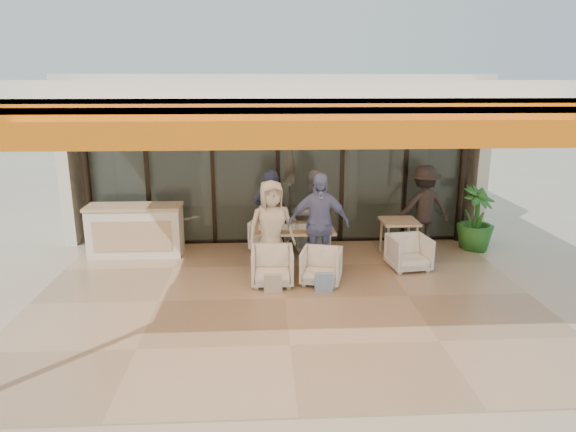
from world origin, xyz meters
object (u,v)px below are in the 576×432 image
dining_table (293,230)px  potted_palm (476,219)px  chair_far_right (311,232)px  diner_periwinkle (319,224)px  host_counter (136,230)px  standing_woman (423,208)px  chair_far_left (270,233)px  diner_navy (270,214)px  diner_cream (271,228)px  chair_near_left (272,264)px  side_table (399,225)px  side_chair (409,251)px  diner_grey (313,214)px  chair_near_right (321,265)px

dining_table → potted_palm: 3.86m
chair_far_right → diner_periwinkle: diner_periwinkle is taller
host_counter → standing_woman: standing_woman is taller
dining_table → diner_periwinkle: size_ratio=0.81×
chair_far_left → diner_navy: bearing=111.6°
host_counter → diner_navy: size_ratio=1.05×
dining_table → standing_woman: (2.74, 0.86, 0.19)m
dining_table → diner_cream: diner_cream is taller
chair_near_left → diner_navy: diner_navy is taller
side_table → side_chair: size_ratio=1.05×
dining_table → potted_palm: size_ratio=1.13×
chair_far_left → side_chair: (2.53, -1.31, -0.01)m
chair_far_right → diner_cream: 1.71m
host_counter → chair_near_left: (2.67, -1.64, -0.17)m
chair_near_left → diner_cream: diner_cream is taller
diner_cream → side_table: 2.68m
chair_near_left → standing_woman: standing_woman is taller
dining_table → diner_grey: bearing=46.0°
chair_near_left → diner_navy: (-0.00, 1.40, 0.52)m
host_counter → side_table: (5.20, -0.29, 0.11)m
chair_near_right → side_table: bearing=53.0°
diner_navy → side_table: diner_navy is taller
diner_navy → diner_grey: size_ratio=1.00×
chair_far_right → diner_navy: (-0.84, -0.50, 0.52)m
host_counter → standing_woman: (5.82, 0.18, 0.34)m
diner_periwinkle → potted_palm: bearing=20.2°
diner_navy → potted_palm: bearing=-177.0°
side_chair → standing_woman: bearing=55.3°
chair_far_right → potted_palm: bearing=170.9°
chair_near_right → side_chair: bearing=33.9°
dining_table → side_table: (2.12, 0.38, -0.05)m
chair_near_right → diner_cream: diner_cream is taller
dining_table → diner_cream: size_ratio=0.87×
host_counter → chair_near_left: size_ratio=2.56×
host_counter → chair_near_right: host_counter is taller
diner_periwinkle → chair_near_right: bearing=-88.7°
chair_near_left → potted_palm: potted_palm is taller
chair_near_right → diner_cream: (-0.84, 0.50, 0.52)m
chair_near_right → diner_cream: 1.11m
diner_periwinkle → standing_woman: (2.31, 1.32, -0.05)m
diner_navy → dining_table: bearing=132.4°
chair_near_right → diner_grey: bearing=104.6°
chair_far_left → chair_near_right: (0.84, -1.90, -0.02)m
standing_woman → potted_palm: standing_woman is taller
host_counter → side_table: 5.21m
host_counter → diner_grey: (3.51, -0.24, 0.35)m
diner_navy → standing_woman: bearing=-173.0°
potted_palm → side_table: bearing=-169.3°
diner_grey → standing_woman: diner_grey is taller
chair_far_left → diner_grey: diner_grey is taller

